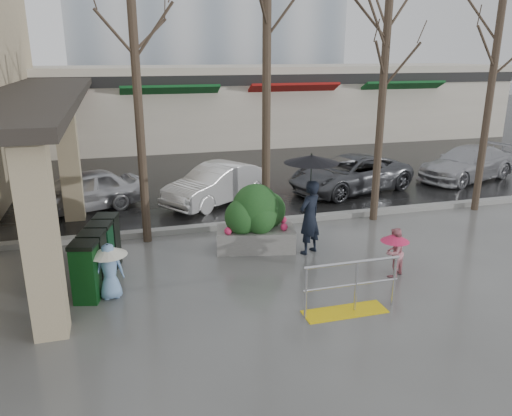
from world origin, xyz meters
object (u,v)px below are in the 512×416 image
car_a (80,191)px  car_d (467,163)px  tree_east (499,26)px  tree_west (133,33)px  news_boxes (98,255)px  handrail (349,294)px  woman (310,196)px  tree_mideast (386,45)px  tree_midwest (267,28)px  planter (256,218)px  child_pink (394,249)px  car_c (350,174)px  child_blue (109,265)px  car_b (217,184)px

car_a → car_d: size_ratio=0.85×
tree_east → tree_west: bearing=180.0°
tree_west → news_boxes: 5.11m
handrail → car_a: (-5.13, 7.97, 0.25)m
woman → tree_mideast: bearing=-175.5°
tree_midwest → planter: (-0.64, -1.27, -4.44)m
tree_mideast → child_pink: 5.76m
handrail → car_c: (3.83, 7.82, 0.25)m
tree_west → car_a: (-1.76, 3.17, -4.45)m
child_blue → tree_west: bearing=-109.8°
woman → planter: 1.46m
handrail → tree_mideast: tree_mideast is taller
tree_east → car_b: tree_east is taller
woman → tree_west: bearing=-56.3°
planter → news_boxes: bearing=-166.1°
tree_west → tree_east: bearing=0.0°
tree_midwest → child_pink: (1.80, -3.60, -4.61)m
car_c → tree_west: bearing=-83.4°
woman → planter: (-1.17, 0.60, -0.63)m
handrail → tree_west: tree_west is taller
handrail → child_blue: 4.65m
child_pink → car_d: bearing=-165.7°
handrail → tree_midwest: size_ratio=0.27×
car_d → tree_mideast: bearing=-77.6°
car_c → car_a: bearing=-107.1°
car_c → planter: bearing=-63.4°
planter → tree_midwest: bearing=63.1°
child_blue → planter: size_ratio=0.56×
tree_midwest → car_a: 7.48m
tree_east → car_c: (-2.81, 3.02, -4.75)m
planter → car_c: size_ratio=0.45×
woman → child_pink: bearing=96.9°
news_boxes → car_b: car_b is taller
handrail → child_pink: size_ratio=1.74×
car_c → car_d: (5.06, 0.33, 0.00)m
tree_west → car_d: (12.25, 3.35, -4.45)m
car_b → handrail: bearing=-27.6°
car_d → tree_west: bearing=-92.5°
tree_east → woman: 7.65m
news_boxes → woman: bearing=17.8°
car_d → tree_midwest: bearing=-87.5°
handrail → news_boxes: (-4.51, 2.61, 0.23)m
tree_midwest → child_pink: tree_midwest is taller
tree_midwest → car_d: (9.05, 3.35, -4.60)m
tree_east → car_a: (-11.76, 3.17, -4.75)m
tree_midwest → handrail: bearing=-88.1°
tree_midwest → car_a: bearing=147.4°
child_blue → car_c: 10.10m
tree_mideast → woman: tree_mideast is taller
tree_west → child_blue: bearing=-106.9°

